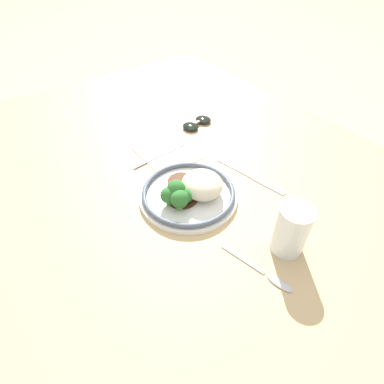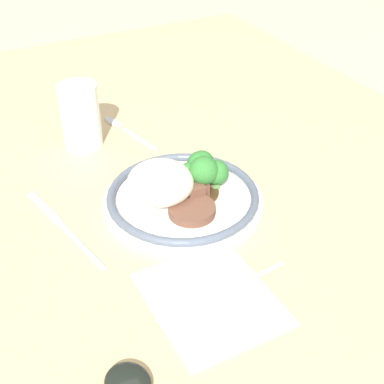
{
  "view_description": "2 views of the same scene",
  "coord_description": "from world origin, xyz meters",
  "px_view_note": "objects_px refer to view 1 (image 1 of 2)",
  "views": [
    {
      "loc": [
        0.45,
        -0.33,
        0.55
      ],
      "look_at": [
        0.04,
        -0.03,
        0.07
      ],
      "focal_mm": 28.0,
      "sensor_mm": 36.0,
      "label": 1
    },
    {
      "loc": [
        -0.53,
        0.25,
        0.52
      ],
      "look_at": [
        0.02,
        -0.04,
        0.07
      ],
      "focal_mm": 50.0,
      "sensor_mm": 36.0,
      "label": 2
    }
  ],
  "objects_px": {
    "juice_glass": "(291,232)",
    "fork": "(166,152)",
    "plate": "(190,192)",
    "knife": "(251,177)",
    "spoon": "(270,277)",
    "sunglasses": "(197,123)"
  },
  "relations": [
    {
      "from": "juice_glass",
      "to": "fork",
      "type": "xyz_separation_m",
      "value": [
        -0.42,
        -0.02,
        -0.05
      ]
    },
    {
      "from": "plate",
      "to": "knife",
      "type": "bearing_deg",
      "value": 80.08
    },
    {
      "from": "plate",
      "to": "spoon",
      "type": "bearing_deg",
      "value": -0.88
    },
    {
      "from": "fork",
      "to": "knife",
      "type": "relative_size",
      "value": 0.87
    },
    {
      "from": "spoon",
      "to": "sunglasses",
      "type": "xyz_separation_m",
      "value": [
        -0.52,
        0.22,
        0.01
      ]
    },
    {
      "from": "sunglasses",
      "to": "plate",
      "type": "bearing_deg",
      "value": -49.2
    },
    {
      "from": "knife",
      "to": "spoon",
      "type": "xyz_separation_m",
      "value": [
        0.23,
        -0.18,
        0.0
      ]
    },
    {
      "from": "plate",
      "to": "knife",
      "type": "xyz_separation_m",
      "value": [
        0.03,
        0.17,
        -0.02
      ]
    },
    {
      "from": "fork",
      "to": "sunglasses",
      "type": "distance_m",
      "value": 0.18
    },
    {
      "from": "spoon",
      "to": "plate",
      "type": "bearing_deg",
      "value": 166.02
    },
    {
      "from": "juice_glass",
      "to": "sunglasses",
      "type": "xyz_separation_m",
      "value": [
        -0.49,
        0.14,
        -0.04
      ]
    },
    {
      "from": "plate",
      "to": "fork",
      "type": "distance_m",
      "value": 0.2
    },
    {
      "from": "juice_glass",
      "to": "sunglasses",
      "type": "bearing_deg",
      "value": 163.7
    },
    {
      "from": "fork",
      "to": "juice_glass",
      "type": "bearing_deg",
      "value": -93.35
    },
    {
      "from": "fork",
      "to": "sunglasses",
      "type": "xyz_separation_m",
      "value": [
        -0.07,
        0.16,
        0.0
      ]
    },
    {
      "from": "knife",
      "to": "sunglasses",
      "type": "relative_size",
      "value": 1.86
    },
    {
      "from": "plate",
      "to": "spoon",
      "type": "height_order",
      "value": "plate"
    },
    {
      "from": "fork",
      "to": "spoon",
      "type": "distance_m",
      "value": 0.45
    },
    {
      "from": "plate",
      "to": "spoon",
      "type": "xyz_separation_m",
      "value": [
        0.26,
        -0.0,
        -0.02
      ]
    },
    {
      "from": "juice_glass",
      "to": "fork",
      "type": "distance_m",
      "value": 0.42
    },
    {
      "from": "juice_glass",
      "to": "fork",
      "type": "relative_size",
      "value": 0.6
    },
    {
      "from": "spoon",
      "to": "juice_glass",
      "type": "bearing_deg",
      "value": 97.99
    }
  ]
}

